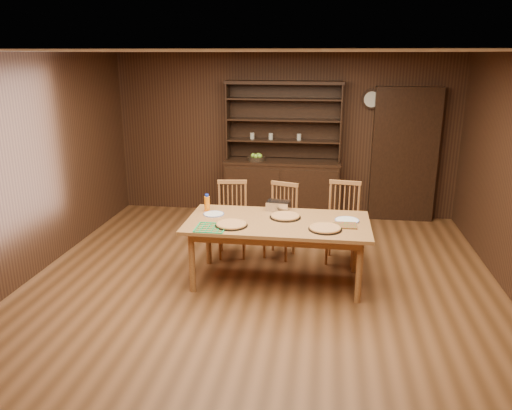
% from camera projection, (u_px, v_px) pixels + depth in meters
% --- Properties ---
extents(floor, '(6.00, 6.00, 0.00)m').
position_uv_depth(floor, '(259.00, 292.00, 5.63)').
color(floor, brown).
rests_on(floor, ground).
extents(room_shell, '(6.00, 6.00, 6.00)m').
position_uv_depth(room_shell, '(259.00, 154.00, 5.17)').
color(room_shell, silver).
rests_on(room_shell, floor).
extents(china_hutch, '(1.84, 0.52, 2.17)m').
position_uv_depth(china_hutch, '(282.00, 181.00, 8.07)').
color(china_hutch, black).
rests_on(china_hutch, floor).
extents(doorway, '(1.00, 0.18, 2.10)m').
position_uv_depth(doorway, '(404.00, 155.00, 7.82)').
color(doorway, black).
rests_on(doorway, floor).
extents(wall_clock, '(0.30, 0.05, 0.30)m').
position_uv_depth(wall_clock, '(372.00, 99.00, 7.70)').
color(wall_clock, black).
rests_on(wall_clock, room_shell).
extents(dining_table, '(2.08, 1.04, 0.75)m').
position_uv_depth(dining_table, '(278.00, 227.00, 5.70)').
color(dining_table, '#AB773B').
rests_on(dining_table, floor).
extents(chair_left, '(0.46, 0.44, 0.99)m').
position_uv_depth(chair_left, '(232.00, 216.00, 6.57)').
color(chair_left, '#9E5D36').
rests_on(chair_left, floor).
extents(chair_center, '(0.49, 0.48, 0.97)m').
position_uv_depth(chair_center, '(282.00, 218.00, 6.54)').
color(chair_center, '#9E5D36').
rests_on(chair_center, floor).
extents(chair_right, '(0.47, 0.45, 1.03)m').
position_uv_depth(chair_right, '(343.00, 219.00, 6.37)').
color(chair_right, '#9E5D36').
rests_on(chair_right, floor).
extents(pizza_left, '(0.36, 0.36, 0.04)m').
position_uv_depth(pizza_left, '(231.00, 224.00, 5.52)').
color(pizza_left, black).
rests_on(pizza_left, dining_table).
extents(pizza_right, '(0.36, 0.36, 0.04)m').
position_uv_depth(pizza_right, '(325.00, 228.00, 5.39)').
color(pizza_right, black).
rests_on(pizza_right, dining_table).
extents(pizza_center, '(0.36, 0.36, 0.04)m').
position_uv_depth(pizza_center, '(285.00, 216.00, 5.79)').
color(pizza_center, black).
rests_on(pizza_center, dining_table).
extents(cooling_rack, '(0.33, 0.33, 0.01)m').
position_uv_depth(cooling_rack, '(211.00, 228.00, 5.45)').
color(cooling_rack, '#0DB45A').
rests_on(cooling_rack, dining_table).
extents(plate_left, '(0.25, 0.25, 0.02)m').
position_uv_depth(plate_left, '(214.00, 214.00, 5.90)').
color(plate_left, white).
rests_on(plate_left, dining_table).
extents(plate_right, '(0.28, 0.28, 0.02)m').
position_uv_depth(plate_right, '(347.00, 220.00, 5.68)').
color(plate_right, white).
rests_on(plate_right, dining_table).
extents(foil_dish, '(0.29, 0.23, 0.11)m').
position_uv_depth(foil_dish, '(278.00, 205.00, 6.08)').
color(foil_dish, silver).
rests_on(foil_dish, dining_table).
extents(juice_bottle, '(0.07, 0.07, 0.21)m').
position_uv_depth(juice_bottle, '(207.00, 203.00, 6.02)').
color(juice_bottle, orange).
rests_on(juice_bottle, dining_table).
extents(pot_holder_a, '(0.22, 0.22, 0.02)m').
position_uv_depth(pot_holder_a, '(347.00, 225.00, 5.51)').
color(pot_holder_a, '#AF1424').
rests_on(pot_holder_a, dining_table).
extents(pot_holder_b, '(0.26, 0.26, 0.01)m').
position_uv_depth(pot_holder_b, '(342.00, 224.00, 5.55)').
color(pot_holder_b, '#AF1424').
rests_on(pot_holder_b, dining_table).
extents(fruit_bowl, '(0.28, 0.28, 0.12)m').
position_uv_depth(fruit_bowl, '(256.00, 158.00, 7.95)').
color(fruit_bowl, black).
rests_on(fruit_bowl, china_hutch).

